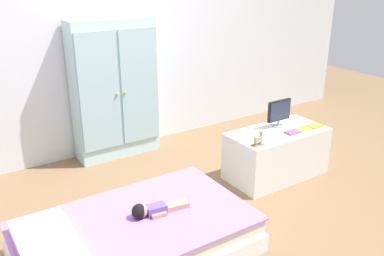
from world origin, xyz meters
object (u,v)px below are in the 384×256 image
rocking_horse_toy (259,138)px  book_yellow (304,129)px  book_purple (292,132)px  book_orange (315,126)px  tv_monitor (279,112)px  bed (136,238)px  tv_stand (276,153)px  doll (150,210)px  wardrobe (115,90)px

rocking_horse_toy → book_yellow: rocking_horse_toy is taller
book_purple → book_yellow: 0.14m
book_orange → tv_monitor: bearing=147.4°
tv_monitor → bed: bearing=-166.1°
tv_stand → rocking_horse_toy: (-0.35, -0.14, 0.27)m
tv_monitor → book_yellow: tv_monitor is taller
tv_stand → tv_monitor: 0.37m
tv_monitor → rocking_horse_toy: tv_monitor is taller
doll → tv_stand: 1.46m
wardrobe → book_orange: size_ratio=9.49×
book_purple → book_yellow: (0.14, 0.00, -0.00)m
bed → book_orange: book_orange is taller
rocking_horse_toy → book_purple: (0.42, 0.04, -0.05)m
book_purple → wardrobe: bearing=128.9°
doll → book_orange: size_ratio=2.79×
bed → tv_monitor: size_ratio=5.94×
tv_monitor → rocking_horse_toy: size_ratio=1.99×
book_yellow → book_orange: (0.14, 0.00, 0.00)m
book_purple → doll: bearing=-171.8°
bed → book_orange: (1.88, 0.22, 0.31)m
wardrobe → tv_monitor: bearing=-46.9°
book_orange → doll: bearing=-173.1°
wardrobe → tv_stand: wardrobe is taller
book_yellow → book_orange: book_orange is taller
bed → rocking_horse_toy: bearing=8.7°
bed → rocking_horse_toy: 1.25m
book_yellow → doll: bearing=-172.5°
tv_monitor → book_purple: bearing=-91.2°
tv_monitor → book_orange: 0.35m
bed → wardrobe: wardrobe is taller
book_orange → wardrobe: bearing=135.6°
tv_stand → tv_monitor: size_ratio=3.58×
wardrobe → book_purple: size_ratio=10.55×
tv_monitor → rocking_horse_toy: (-0.42, -0.22, -0.08)m
doll → tv_stand: bearing=12.4°
rocking_horse_toy → book_purple: bearing=5.5°
wardrobe → book_purple: wardrobe is taller
bed → tv_stand: size_ratio=1.66×
rocking_horse_toy → book_orange: size_ratio=0.89×
rocking_horse_toy → book_orange: 0.70m
bed → wardrobe: size_ratio=1.10×
tv_stand → book_orange: size_ratio=6.31×
tv_monitor → book_orange: tv_monitor is taller
doll → book_yellow: book_yellow is taller
tv_stand → book_orange: book_orange is taller
book_yellow → wardrobe: bearing=132.4°
bed → rocking_horse_toy: size_ratio=11.83×
tv_monitor → book_yellow: bearing=-52.6°
doll → wardrobe: wardrobe is taller
doll → rocking_horse_toy: bearing=9.2°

